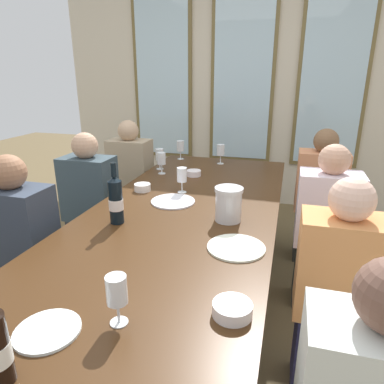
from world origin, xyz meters
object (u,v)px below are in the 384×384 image
at_px(dining_table, 182,220).
at_px(tasting_bowl_1, 194,173).
at_px(wine_glass_5, 161,160).
at_px(seated_person_2, 91,209).
at_px(wine_glass_1, 117,292).
at_px(white_plate_1, 48,331).
at_px(white_plate_2, 173,201).
at_px(seated_person_1, 336,299).
at_px(white_plate_0, 236,247).
at_px(wine_glass_0, 160,156).
at_px(seated_person_5, 319,200).
at_px(seated_person_0, 23,254).
at_px(metal_pitcher, 228,204).
at_px(tasting_bowl_2, 142,187).
at_px(wine_glass_3, 182,176).
at_px(wine_bottle_0, 116,200).
at_px(tasting_bowl_0, 232,309).
at_px(wine_glass_4, 221,150).
at_px(wine_glass_2, 180,147).
at_px(seated_person_4, 131,182).
at_px(seated_person_3, 324,233).

relative_size(dining_table, tasting_bowl_1, 23.90).
distance_m(tasting_bowl_1, wine_glass_5, 0.28).
bearing_deg(seated_person_2, wine_glass_1, -55.06).
bearing_deg(white_plate_1, white_plate_2, 89.72).
height_order(wine_glass_1, seated_person_1, seated_person_1).
bearing_deg(white_plate_0, wine_glass_0, 124.54).
height_order(wine_glass_5, seated_person_5, seated_person_5).
distance_m(seated_person_0, seated_person_5, 2.20).
distance_m(metal_pitcher, tasting_bowl_2, 0.75).
relative_size(metal_pitcher, tasting_bowl_2, 1.69).
height_order(white_plate_2, metal_pitcher, metal_pitcher).
relative_size(tasting_bowl_1, wine_glass_3, 0.66).
bearing_deg(wine_glass_3, metal_pitcher, -44.74).
distance_m(white_plate_2, wine_glass_5, 0.67).
relative_size(dining_table, metal_pitcher, 14.46).
height_order(wine_bottle_0, seated_person_0, seated_person_0).
height_order(tasting_bowl_2, seated_person_2, seated_person_2).
distance_m(white_plate_0, tasting_bowl_2, 1.00).
bearing_deg(wine_glass_5, wine_glass_0, 116.71).
height_order(wine_glass_0, seated_person_0, seated_person_0).
xyz_separation_m(dining_table, seated_person_1, (0.84, -0.33, -0.16)).
relative_size(dining_table, wine_glass_3, 15.79).
relative_size(tasting_bowl_0, wine_glass_4, 0.78).
height_order(white_plate_0, wine_glass_2, wine_glass_2).
distance_m(wine_glass_3, seated_person_4, 1.10).
relative_size(white_plate_1, seated_person_4, 0.19).
relative_size(white_plate_2, tasting_bowl_2, 2.46).
bearing_deg(white_plate_1, tasting_bowl_1, 90.83).
height_order(tasting_bowl_0, wine_glass_5, wine_glass_5).
distance_m(white_plate_2, metal_pitcher, 0.44).
height_order(dining_table, wine_glass_4, wine_glass_4).
bearing_deg(tasting_bowl_0, seated_person_3, 71.77).
bearing_deg(wine_glass_4, wine_glass_0, -144.96).
relative_size(white_plate_0, wine_glass_2, 1.56).
bearing_deg(wine_glass_5, tasting_bowl_1, 2.36).
relative_size(seated_person_2, seated_person_3, 1.00).
distance_m(white_plate_2, wine_glass_4, 1.05).
bearing_deg(tasting_bowl_2, white_plate_1, -78.84).
height_order(tasting_bowl_2, wine_glass_5, wine_glass_5).
distance_m(wine_glass_1, wine_glass_4, 2.15).
bearing_deg(wine_bottle_0, seated_person_2, 132.20).
bearing_deg(wine_glass_4, tasting_bowl_1, -106.23).
relative_size(wine_glass_2, seated_person_1, 0.16).
xyz_separation_m(tasting_bowl_1, wine_glass_1, (0.22, -1.71, 0.09)).
distance_m(white_plate_0, seated_person_5, 1.49).
relative_size(white_plate_2, seated_person_1, 0.25).
xyz_separation_m(seated_person_1, seated_person_5, (0.00, 1.36, 0.00)).
height_order(metal_pitcher, wine_glass_4, metal_pitcher).
xyz_separation_m(white_plate_1, wine_bottle_0, (-0.18, 0.83, 0.13)).
height_order(white_plate_2, wine_glass_1, wine_glass_1).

